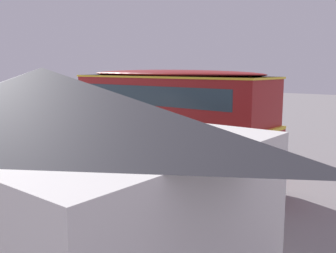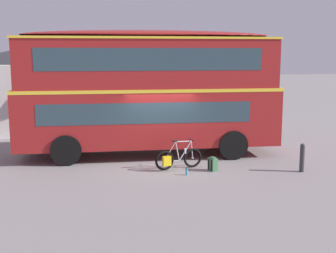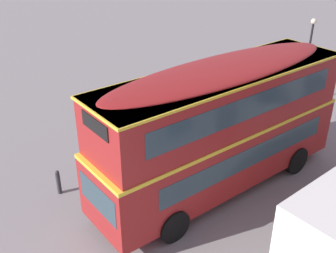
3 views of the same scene
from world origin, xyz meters
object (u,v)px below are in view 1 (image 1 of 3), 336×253
Objects in this scene: double_decker_bus at (167,119)px; water_bottle_blue_sports at (192,158)px; touring_bicycle at (185,157)px; backpack_on_ground at (173,155)px; kerb_bollard at (141,142)px.

double_decker_bus is 4.09m from water_bottle_blue_sports.
water_bottle_blue_sports is at bearing -75.95° from double_decker_bus.
double_decker_bus is at bearing 105.53° from touring_bicycle.
double_decker_bus is at bearing 122.83° from backpack_on_ground.
water_bottle_blue_sports is 0.26× the size of kerb_bollard.
kerb_bollard is at bearing -15.68° from touring_bicycle.
touring_bicycle reaches higher than kerb_bollard.
kerb_bollard is at bearing -13.47° from backpack_on_ground.
backpack_on_ground is at bearing -21.13° from touring_bicycle.
kerb_bollard is (3.90, -0.33, 0.38)m from water_bottle_blue_sports.
double_decker_bus reaches higher than water_bottle_blue_sports.
backpack_on_ground is 1.95× the size of water_bottle_blue_sports.
touring_bicycle is at bearing 164.32° from kerb_bollard.
water_bottle_blue_sports is at bearing -159.79° from backpack_on_ground.
water_bottle_blue_sports is (0.14, -0.81, -0.25)m from touring_bicycle.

